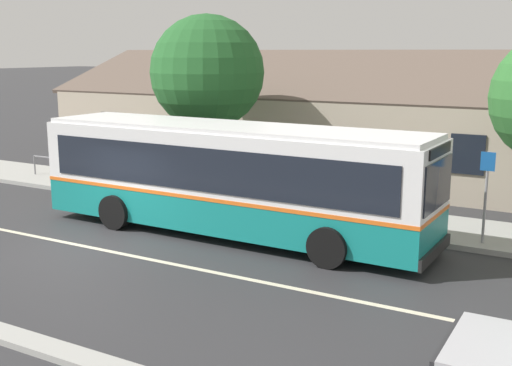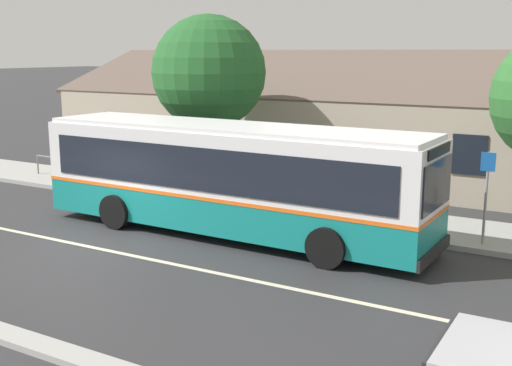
{
  "view_description": "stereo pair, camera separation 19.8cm",
  "coord_description": "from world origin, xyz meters",
  "px_view_note": "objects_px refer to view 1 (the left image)",
  "views": [
    {
      "loc": [
        11.88,
        -11.78,
        5.03
      ],
      "look_at": [
        3.21,
        3.35,
        1.44
      ],
      "focal_mm": 45.0,
      "sensor_mm": 36.0,
      "label": 1
    },
    {
      "loc": [
        12.05,
        -11.68,
        5.03
      ],
      "look_at": [
        3.21,
        3.35,
        1.44
      ],
      "focal_mm": 45.0,
      "sensor_mm": 36.0,
      "label": 2
    }
  ],
  "objects_px": {
    "transit_bus": "(230,176)",
    "bench_down_street": "(177,182)",
    "street_tree_secondary": "(208,77)",
    "bench_by_building": "(94,174)",
    "bike_rack": "(44,162)",
    "bus_stop_sign": "(486,187)"
  },
  "relations": [
    {
      "from": "transit_bus",
      "to": "bench_down_street",
      "type": "xyz_separation_m",
      "value": [
        -3.93,
        2.78,
        -1.08
      ]
    },
    {
      "from": "transit_bus",
      "to": "street_tree_secondary",
      "type": "xyz_separation_m",
      "value": [
        -3.38,
        4.02,
        2.5
      ]
    },
    {
      "from": "bench_down_street",
      "to": "bench_by_building",
      "type": "bearing_deg",
      "value": -176.99
    },
    {
      "from": "street_tree_secondary",
      "to": "bench_down_street",
      "type": "bearing_deg",
      "value": -114.26
    },
    {
      "from": "street_tree_secondary",
      "to": "bike_rack",
      "type": "relative_size",
      "value": 5.43
    },
    {
      "from": "bike_rack",
      "to": "street_tree_secondary",
      "type": "bearing_deg",
      "value": 8.23
    },
    {
      "from": "bench_down_street",
      "to": "street_tree_secondary",
      "type": "bearing_deg",
      "value": 65.74
    },
    {
      "from": "bus_stop_sign",
      "to": "bike_rack",
      "type": "height_order",
      "value": "bus_stop_sign"
    },
    {
      "from": "transit_bus",
      "to": "street_tree_secondary",
      "type": "relative_size",
      "value": 1.83
    },
    {
      "from": "street_tree_secondary",
      "to": "bus_stop_sign",
      "type": "height_order",
      "value": "street_tree_secondary"
    },
    {
      "from": "transit_bus",
      "to": "bike_rack",
      "type": "relative_size",
      "value": 9.92
    },
    {
      "from": "bus_stop_sign",
      "to": "bike_rack",
      "type": "relative_size",
      "value": 2.07
    },
    {
      "from": "transit_bus",
      "to": "street_tree_secondary",
      "type": "bearing_deg",
      "value": 130.08
    },
    {
      "from": "street_tree_secondary",
      "to": "bike_rack",
      "type": "bearing_deg",
      "value": -171.77
    },
    {
      "from": "transit_bus",
      "to": "bench_by_building",
      "type": "relative_size",
      "value": 7.01
    },
    {
      "from": "street_tree_secondary",
      "to": "bus_stop_sign",
      "type": "relative_size",
      "value": 2.62
    },
    {
      "from": "transit_bus",
      "to": "street_tree_secondary",
      "type": "distance_m",
      "value": 5.81
    },
    {
      "from": "bike_rack",
      "to": "bus_stop_sign",
      "type": "bearing_deg",
      "value": -2.94
    },
    {
      "from": "bench_by_building",
      "to": "bench_down_street",
      "type": "distance_m",
      "value": 3.65
    },
    {
      "from": "bench_by_building",
      "to": "bus_stop_sign",
      "type": "relative_size",
      "value": 0.68
    },
    {
      "from": "street_tree_secondary",
      "to": "bus_stop_sign",
      "type": "bearing_deg",
      "value": -11.14
    },
    {
      "from": "bench_down_street",
      "to": "bus_stop_sign",
      "type": "relative_size",
      "value": 0.78
    }
  ]
}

